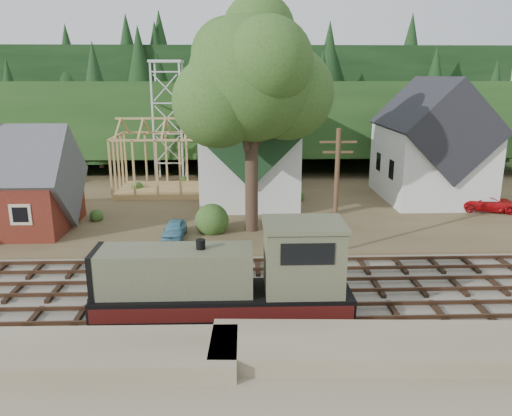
{
  "coord_description": "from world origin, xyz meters",
  "views": [
    {
      "loc": [
        1.11,
        -23.96,
        11.04
      ],
      "look_at": [
        2.17,
        6.0,
        3.0
      ],
      "focal_mm": 35.0,
      "sensor_mm": 36.0,
      "label": 1
    }
  ],
  "objects_px": {
    "locomotive": "(233,280)",
    "car_green": "(1,216)",
    "car_red": "(489,203)",
    "car_blue": "(174,229)"
  },
  "relations": [
    {
      "from": "locomotive",
      "to": "car_green",
      "type": "relative_size",
      "value": 3.22
    },
    {
      "from": "car_red",
      "to": "car_green",
      "type": "bearing_deg",
      "value": 106.6
    },
    {
      "from": "car_blue",
      "to": "car_green",
      "type": "bearing_deg",
      "value": 166.71
    },
    {
      "from": "car_red",
      "to": "car_blue",
      "type": "bearing_deg",
      "value": 116.73
    },
    {
      "from": "car_blue",
      "to": "car_green",
      "type": "height_order",
      "value": "car_green"
    },
    {
      "from": "car_blue",
      "to": "car_red",
      "type": "bearing_deg",
      "value": 15.84
    },
    {
      "from": "locomotive",
      "to": "car_red",
      "type": "relative_size",
      "value": 2.44
    },
    {
      "from": "locomotive",
      "to": "car_green",
      "type": "height_order",
      "value": "locomotive"
    },
    {
      "from": "locomotive",
      "to": "car_red",
      "type": "height_order",
      "value": "locomotive"
    },
    {
      "from": "locomotive",
      "to": "car_red",
      "type": "xyz_separation_m",
      "value": [
        20.61,
        17.53,
        -1.1
      ]
    }
  ]
}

